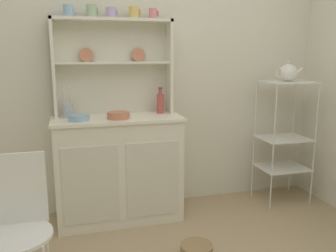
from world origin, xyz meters
name	(u,v)px	position (x,y,z in m)	size (l,w,h in m)	color
wall_back	(144,66)	(0.00, 1.62, 1.25)	(3.84, 0.05, 2.50)	silver
hutch_cabinet	(119,167)	(-0.28, 1.37, 0.44)	(1.02, 0.45, 0.86)	silver
hutch_shelf_unit	(113,60)	(-0.28, 1.53, 1.30)	(0.95, 0.18, 0.77)	silver
bakers_rack	(284,129)	(1.22, 1.33, 0.68)	(0.43, 0.35, 1.11)	silver
wire_chair	(17,219)	(-0.94, 0.44, 0.52)	(0.36, 0.36, 0.85)	white
cup_sky_0	(68,11)	(-0.61, 1.49, 1.67)	(0.09, 0.08, 0.09)	#8EB2D1
cup_sage_1	(92,11)	(-0.44, 1.49, 1.67)	(0.09, 0.08, 0.09)	#9EB78E
cup_lilac_2	(111,13)	(-0.29, 1.49, 1.67)	(0.09, 0.08, 0.08)	#B79ECC
cup_gold_3	(134,13)	(-0.11, 1.49, 1.67)	(0.10, 0.08, 0.09)	#DBB760
cup_rose_4	(153,14)	(0.05, 1.49, 1.67)	(0.08, 0.06, 0.08)	#D17A84
bowl_mixing_large	(79,118)	(-0.58, 1.29, 0.88)	(0.16, 0.16, 0.05)	#8EB2D1
bowl_floral_medium	(118,115)	(-0.28, 1.29, 0.89)	(0.17, 0.17, 0.05)	#C67556
jam_bottle	(160,103)	(0.10, 1.45, 0.95)	(0.06, 0.06, 0.22)	#B74C47
utensil_jar	(68,110)	(-0.66, 1.45, 0.92)	(0.08, 0.08, 0.25)	#B2B7C6
porcelain_teapot	(288,73)	(1.22, 1.33, 1.19)	(0.24, 0.15, 0.17)	white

